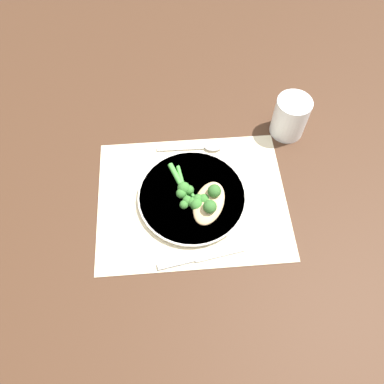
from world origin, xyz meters
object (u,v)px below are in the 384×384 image
plate (192,196)px  broccoli_stalk_front (187,198)px  chicken_fillet (209,203)px  broccoli_stalk_left (199,201)px  water_glass (290,117)px  spoon (206,146)px  knife (201,257)px  broccoli_stalk_rear (183,187)px

plate → broccoli_stalk_front: size_ratio=2.13×
chicken_fillet → broccoli_stalk_left: 0.02m
plate → broccoli_stalk_front: bearing=48.7°
chicken_fillet → water_glass: bearing=-136.3°
chicken_fillet → spoon: size_ratio=0.79×
knife → broccoli_stalk_rear: bearing=179.7°
knife → water_glass: size_ratio=1.80×
plate → knife: bearing=92.7°
broccoli_stalk_rear → water_glass: size_ratio=0.92×
broccoli_stalk_left → broccoli_stalk_rear: (0.03, -0.04, -0.00)m
plate → spoon: size_ratio=1.51×
broccoli_stalk_rear → knife: (-0.03, 0.16, -0.02)m
knife → broccoli_stalk_front: bearing=178.1°
broccoli_stalk_rear → water_glass: bearing=-169.8°
broccoli_stalk_rear → knife: bearing=78.6°
broccoli_stalk_left → knife: size_ratio=0.49×
broccoli_stalk_rear → knife: broccoli_stalk_rear is taller
chicken_fillet → water_glass: 0.31m
knife → chicken_fillet: bearing=156.2°
broccoli_stalk_front → broccoli_stalk_rear: bearing=-82.8°
chicken_fillet → knife: bearing=76.0°
spoon → water_glass: water_glass is taller
broccoli_stalk_rear → spoon: size_ratio=0.59×
broccoli_stalk_rear → water_glass: water_glass is taller
chicken_fillet → knife: 0.12m
chicken_fillet → broccoli_stalk_left: broccoli_stalk_left is taller
plate → chicken_fillet: bearing=139.8°
broccoli_stalk_left → spoon: 0.17m
spoon → water_glass: 0.22m
broccoli_stalk_rear → knife: 0.17m
broccoli_stalk_rear → plate: bearing=120.6°
broccoli_stalk_front → water_glass: 0.34m
knife → spoon: 0.29m
broccoli_stalk_left → water_glass: 0.33m
plate → broccoli_stalk_front: broccoli_stalk_front is taller
broccoli_stalk_left → spoon: broccoli_stalk_left is taller
broccoli_stalk_left → spoon: (-0.03, -0.17, -0.02)m
plate → chicken_fillet: (-0.04, 0.03, 0.02)m
plate → knife: size_ratio=1.30×
broccoli_stalk_front → spoon: 0.17m
plate → chicken_fillet: size_ratio=1.92×
plate → spoon: (-0.05, -0.15, -0.00)m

